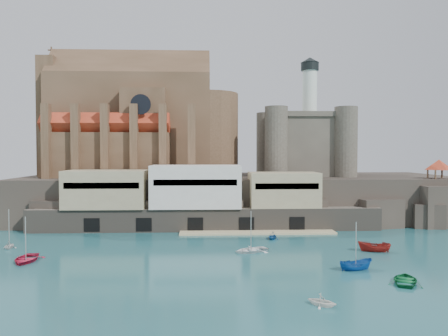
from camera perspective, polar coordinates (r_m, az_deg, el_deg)
name	(u,v)px	position (r m, az deg, el deg)	size (l,w,h in m)	color
ground	(259,255)	(67.62, 4.55, -11.29)	(300.00, 300.00, 0.00)	#1A5057
promontory	(238,197)	(105.51, 1.83, -3.77)	(100.00, 36.00, 10.00)	black
quay	(195,199)	(88.91, -3.82, -4.12)	(70.00, 12.00, 13.05)	#635A4F
church	(139,126)	(108.55, -11.02, 5.45)	(47.00, 25.93, 30.51)	#503825
castle_keep	(303,141)	(109.13, 10.34, 3.43)	(21.20, 21.20, 29.30)	#474238
rock_outcrop	(439,206)	(104.65, 26.23, -4.53)	(14.50, 10.50, 8.70)	black
pavilion	(439,166)	(104.19, 26.26, 0.25)	(6.40, 6.40, 5.40)	#503825
boat_0	(26,261)	(69.91, -24.45, -11.02)	(4.45, 1.29, 6.23)	#B81938
boat_1	(322,306)	(47.51, 12.65, -17.14)	(2.63, 1.60, 3.04)	white
boat_2	(356,270)	(61.81, 16.83, -12.64)	(1.77, 1.81, 4.70)	#144A9A
boat_3	(406,282)	(58.31, 22.64, -13.61)	(4.08, 1.18, 5.71)	#0F6231
boat_4	(9,248)	(80.16, -26.23, -9.38)	(2.56, 1.56, 2.97)	silver
boat_5	(374,252)	(73.58, 19.02, -10.30)	(1.88, 1.93, 5.00)	maroon
boat_6	(251,252)	(69.82, 3.54, -10.86)	(4.09, 1.19, 5.73)	white
boat_7	(273,239)	(80.03, 6.36, -9.20)	(2.72, 1.66, 3.16)	#184D8A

